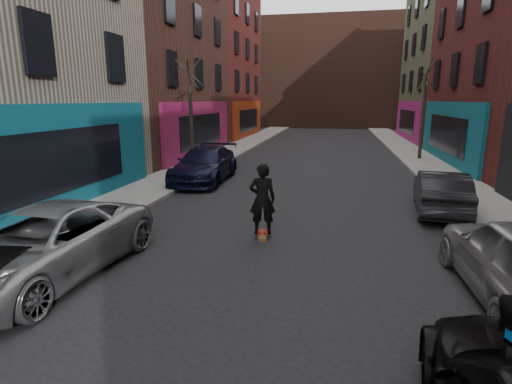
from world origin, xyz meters
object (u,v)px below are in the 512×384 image
at_px(parked_right_end, 441,192).
at_px(pedestrian, 503,370).
at_px(parked_left_far, 43,244).
at_px(skateboard, 262,235).
at_px(skateboarder, 262,199).
at_px(parked_left_end, 205,164).
at_px(tree_right_far, 424,101).
at_px(tree_left_far, 191,104).

relative_size(parked_right_end, pedestrian, 2.43).
relative_size(parked_left_far, skateboard, 6.55).
height_order(skateboarder, pedestrian, skateboarder).
distance_m(skateboarder, pedestrian, 7.01).
height_order(parked_left_end, skateboarder, skateboarder).
xyz_separation_m(tree_right_far, skateboard, (-6.86, -15.71, -3.48)).
height_order(tree_left_far, parked_right_end, tree_left_far).
distance_m(tree_left_far, parked_right_end, 12.72).
xyz_separation_m(skateboard, pedestrian, (3.66, -5.97, 0.81)).
xyz_separation_m(parked_right_end, skateboarder, (-5.26, -3.56, 0.37)).
bearing_deg(tree_right_far, parked_right_end, -97.50).
bearing_deg(parked_right_end, skateboard, 41.12).
xyz_separation_m(parked_left_far, parked_right_end, (9.20, 6.90, -0.04)).
relative_size(tree_right_far, skateboarder, 3.56).
bearing_deg(skateboarder, parked_left_far, 29.34).
bearing_deg(parked_left_end, pedestrian, -61.43).
xyz_separation_m(parked_left_end, skateboard, (3.94, -6.98, -0.72)).
relative_size(parked_left_far, parked_left_end, 0.99).
xyz_separation_m(tree_left_far, skateboarder, (5.54, -9.71, -2.32)).
distance_m(parked_right_end, skateboard, 6.38).
distance_m(parked_left_far, skateboarder, 5.18).
distance_m(tree_right_far, parked_left_end, 14.16).
height_order(tree_right_far, parked_left_far, tree_right_far).
height_order(parked_left_far, skateboard, parked_left_far).
distance_m(parked_right_end, skateboarder, 6.36).
xyz_separation_m(tree_left_far, parked_left_far, (1.60, -13.05, -2.65)).
xyz_separation_m(parked_left_far, pedestrian, (7.60, -2.63, 0.14)).
xyz_separation_m(parked_left_far, skateboard, (3.94, 3.34, -0.68)).
bearing_deg(skateboard, tree_left_far, 108.75).
xyz_separation_m(skateboard, skateboarder, (0.00, 0.00, 1.01)).
bearing_deg(tree_left_far, pedestrian, -59.60).
distance_m(parked_left_end, skateboarder, 8.02).
bearing_deg(tree_right_far, parked_left_end, -141.03).
distance_m(tree_left_far, parked_left_far, 13.42).
distance_m(tree_left_far, parked_left_end, 4.11).
distance_m(parked_left_far, skateboard, 5.21).
bearing_deg(parked_left_end, tree_left_far, 118.48).
distance_m(tree_right_far, parked_left_far, 22.08).
bearing_deg(parked_left_far, tree_right_far, 63.60).
xyz_separation_m(parked_left_far, parked_left_end, (-0.00, 10.32, 0.04)).
relative_size(parked_left_far, skateboarder, 2.74).
xyz_separation_m(tree_left_far, tree_right_far, (12.40, 6.00, 0.15)).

